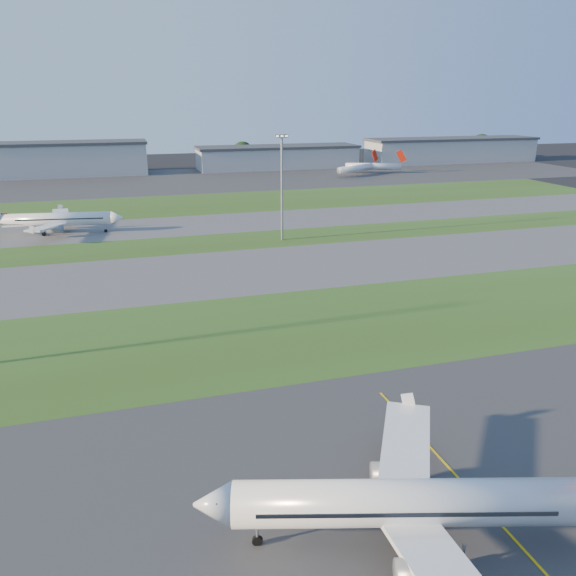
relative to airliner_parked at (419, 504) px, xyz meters
name	(u,v)px	position (x,y,z in m)	size (l,w,h in m)	color
grass_strip_a	(289,330)	(2.89, 44.90, -3.88)	(300.00, 34.00, 0.01)	#314918
taxiway_a	(243,270)	(2.89, 77.90, -3.88)	(300.00, 32.00, 0.01)	#515154
grass_strip_b	(222,242)	(2.89, 102.90, -3.88)	(300.00, 18.00, 0.01)	#314918
taxiway_b	(208,224)	(2.89, 124.90, -3.88)	(300.00, 26.00, 0.01)	#515154
grass_strip_c	(193,204)	(2.89, 157.90, -3.88)	(300.00, 40.00, 0.01)	#314918
apron_far	(175,180)	(2.89, 217.90, -3.88)	(400.00, 80.00, 0.01)	#333335
airliner_parked	(419,504)	(0.00, 0.00, 0.00)	(34.59, 29.07, 11.06)	white
airliner_taxiing	(56,220)	(-36.95, 124.51, -0.14)	(33.99, 28.63, 10.65)	white
mini_jet_near	(358,168)	(85.97, 210.76, -0.60)	(25.89, 15.33, 9.48)	white
mini_jet_far	(373,166)	(96.03, 215.57, -0.60)	(27.52, 11.73, 9.48)	white
light_mast_centre	(282,181)	(17.89, 100.90, 10.93)	(3.20, 0.70, 25.80)	gray
hangar_west	(67,159)	(-42.11, 247.90, 3.75)	(71.40, 23.00, 15.20)	#9A9DA2
hangar_east	(278,157)	(57.89, 247.90, 1.75)	(81.60, 23.00, 11.20)	#9A9DA2
hangar_far_east	(451,150)	(157.89, 247.90, 2.75)	(96.90, 23.00, 13.20)	#9A9DA2
tree_mid_west	(124,159)	(-17.11, 258.90, 1.95)	(9.90, 9.90, 10.80)	black
tree_mid_east	(243,153)	(42.89, 261.90, 2.93)	(11.55, 11.55, 12.60)	black
tree_east	(376,151)	(117.89, 259.90, 2.28)	(10.45, 10.45, 11.40)	black
tree_far_east	(481,145)	(187.89, 263.90, 3.58)	(12.65, 12.65, 13.80)	black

